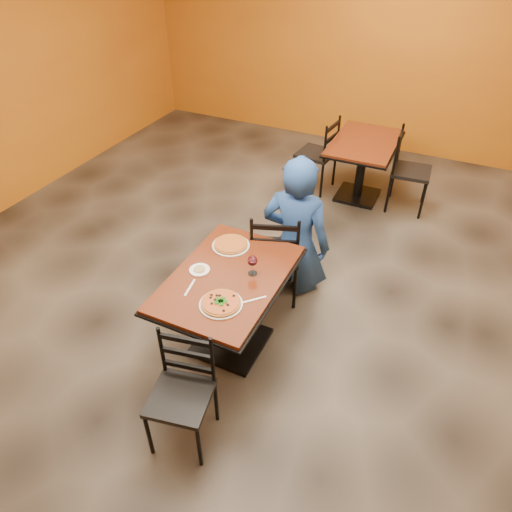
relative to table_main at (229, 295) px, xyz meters
The scene contains 18 objects.
floor 0.75m from the table_main, 90.00° to the left, with size 7.00×8.00×0.01m, color black.
wall_back 4.60m from the table_main, 90.00° to the left, with size 7.00×0.01×3.00m, color #C47015.
table_main is the anchor object (origin of this frame).
table_second 2.89m from the table_main, 84.06° to the left, with size 0.77×1.13×0.75m.
chair_main_near 0.91m from the table_main, 82.81° to the right, with size 0.39×0.39×0.86m, color black, non-canonical shape.
chair_main_far 0.77m from the table_main, 84.58° to the left, with size 0.43×0.43×0.95m, color black, non-canonical shape.
chair_second_left 2.89m from the table_main, 95.75° to the left, with size 0.42×0.42×0.94m, color black, non-canonical shape.
chair_second_right 3.01m from the table_main, 72.83° to the left, with size 0.43×0.43×0.96m, color black, non-canonical shape.
diner 1.01m from the table_main, 79.71° to the left, with size 0.66×0.43×1.35m, color #1B4B95.
plate_main 0.37m from the table_main, 70.70° to the right, with size 0.31×0.31×0.01m, color white.
pizza_main 0.38m from the table_main, 70.70° to the right, with size 0.28×0.28×0.02m, color maroon.
plate_far 0.43m from the table_main, 114.33° to the left, with size 0.31×0.31×0.01m, color white.
pizza_far 0.44m from the table_main, 114.33° to the left, with size 0.28×0.28×0.02m, color #C57526.
side_plate 0.30m from the table_main, behind, with size 0.16×0.16×0.01m, color white.
dip 0.31m from the table_main, behind, with size 0.09×0.09×0.01m, color tan.
wine_glass 0.34m from the table_main, 34.78° to the left, with size 0.08×0.08×0.18m, color white, non-canonical shape.
fork 0.36m from the table_main, 128.71° to the right, with size 0.01×0.19×0.00m, color silver.
knife 0.38m from the table_main, 29.60° to the right, with size 0.01×0.21×0.00m, color silver.
Camera 1 is at (1.35, -2.86, 3.03)m, focal length 32.76 mm.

